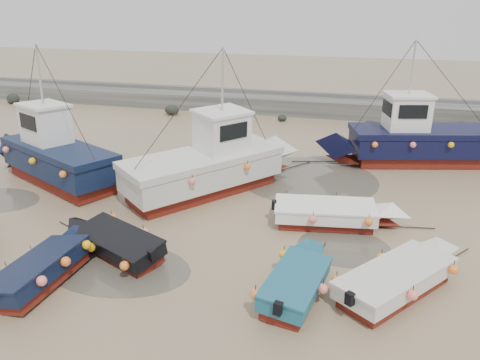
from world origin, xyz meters
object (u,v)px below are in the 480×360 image
object	(u,v)px
cabin_boat_2	(410,138)
person	(184,180)
dinghy_3	(404,274)
dinghy_4	(114,238)
dinghy_5	(335,212)
dinghy_2	(298,276)
cabin_boat_1	(214,162)
dinghy_1	(48,263)
cabin_boat_0	(51,154)

from	to	relation	value
cabin_boat_2	person	bearing A→B (deg)	103.29
dinghy_3	cabin_boat_2	distance (m)	12.23
dinghy_4	dinghy_5	world-z (taller)	same
dinghy_2	cabin_boat_1	xyz separation A→B (m)	(-4.78, 6.93, 0.77)
dinghy_4	cabin_boat_2	world-z (taller)	cabin_boat_2
dinghy_2	cabin_boat_2	xyz separation A→B (m)	(3.86, 13.11, 0.77)
dinghy_2	dinghy_4	distance (m)	6.41
dinghy_2	dinghy_5	distance (m)	4.82
cabin_boat_1	cabin_boat_2	distance (m)	10.62
dinghy_3	person	xyz separation A→B (m)	(-9.54, 6.73, -0.54)
dinghy_2	cabin_boat_1	bearing A→B (deg)	133.96
dinghy_1	cabin_boat_0	bearing A→B (deg)	126.50
cabin_boat_2	cabin_boat_0	bearing A→B (deg)	99.06
cabin_boat_0	cabin_boat_2	xyz separation A→B (m)	(16.32, 7.05, -0.02)
dinghy_1	cabin_boat_1	bearing A→B (deg)	73.85
dinghy_1	dinghy_5	xyz separation A→B (m)	(8.20, 6.00, -0.01)
dinghy_5	cabin_boat_1	size ratio (longest dim) A/B	0.68
dinghy_2	cabin_boat_0	world-z (taller)	cabin_boat_0
dinghy_2	dinghy_3	bearing A→B (deg)	26.87
dinghy_2	cabin_boat_2	world-z (taller)	cabin_boat_2
dinghy_3	person	world-z (taller)	dinghy_3
cabin_boat_2	dinghy_3	bearing A→B (deg)	161.53
dinghy_2	dinghy_4	size ratio (longest dim) A/B	0.96
dinghy_2	person	distance (m)	10.11
cabin_boat_1	dinghy_3	bearing A→B (deg)	-0.16
dinghy_2	cabin_boat_0	xyz separation A→B (m)	(-12.46, 6.07, 0.79)
dinghy_3	cabin_boat_0	bearing A→B (deg)	-160.91
dinghy_5	cabin_boat_2	size ratio (longest dim) A/B	0.59
cabin_boat_0	cabin_boat_1	xyz separation A→B (m)	(7.68, 0.87, -0.02)
cabin_boat_2	dinghy_2	bearing A→B (deg)	149.30
dinghy_5	cabin_boat_0	size ratio (longest dim) A/B	0.67
cabin_boat_1	cabin_boat_2	bearing A→B (deg)	73.15
cabin_boat_1	person	xyz separation A→B (m)	(-1.79, 0.73, -1.33)
dinghy_1	dinghy_3	distance (m)	10.69
dinghy_5	cabin_boat_1	world-z (taller)	cabin_boat_1
dinghy_4	cabin_boat_1	xyz separation A→B (m)	(1.59, 6.18, 0.78)
dinghy_2	cabin_boat_0	distance (m)	13.88
cabin_boat_1	cabin_boat_0	bearing A→B (deg)	-135.99
cabin_boat_0	dinghy_2	bearing A→B (deg)	-90.14
dinghy_5	person	distance (m)	7.84
dinghy_1	cabin_boat_1	world-z (taller)	cabin_boat_1
dinghy_2	dinghy_4	world-z (taller)	same
person	cabin_boat_0	bearing A→B (deg)	5.62
dinghy_1	dinghy_2	size ratio (longest dim) A/B	1.11
dinghy_2	dinghy_3	xyz separation A→B (m)	(2.97, 0.94, -0.02)
cabin_boat_1	person	size ratio (longest dim) A/B	5.46
dinghy_4	person	xyz separation A→B (m)	(-0.20, 6.91, -0.55)
cabin_boat_0	dinghy_3	bearing A→B (deg)	-82.57
dinghy_1	dinghy_4	size ratio (longest dim) A/B	1.07
dinghy_3	cabin_boat_0	xyz separation A→B (m)	(-15.43, 5.13, 0.82)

